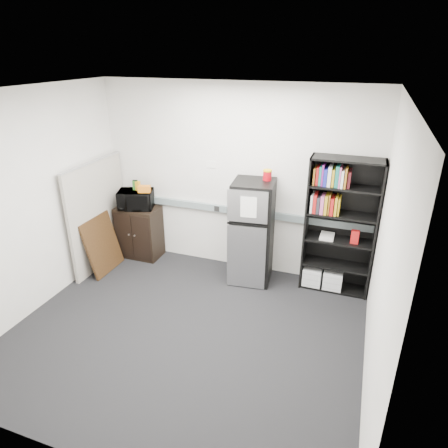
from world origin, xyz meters
name	(u,v)px	position (x,y,z in m)	size (l,w,h in m)	color
floor	(186,331)	(0.00, 0.00, 0.00)	(4.00, 4.00, 0.00)	black
wall_back	(234,180)	(0.00, 1.75, 1.35)	(4.00, 0.02, 2.70)	silver
wall_right	(384,259)	(2.00, 0.00, 1.35)	(0.02, 3.50, 2.70)	silver
wall_left	(31,204)	(-2.00, 0.00, 1.35)	(0.02, 3.50, 2.70)	silver
ceiling	(175,93)	(0.00, 0.00, 2.70)	(4.00, 3.50, 0.02)	white
electrical_raceway	(233,210)	(0.00, 1.72, 0.90)	(3.92, 0.05, 0.10)	slate
wall_note	(211,165)	(-0.35, 1.74, 1.55)	(0.14, 0.00, 0.10)	white
bookshelf	(339,224)	(1.51, 1.57, 0.97)	(0.90, 0.34, 1.85)	black
cubicle_partition	(98,215)	(-1.90, 1.08, 0.81)	(0.06, 1.30, 1.62)	#A29B8F
cabinet	(139,232)	(-1.49, 1.50, 0.41)	(0.66, 0.44, 0.82)	black
microwave	(136,199)	(-1.49, 1.48, 0.96)	(0.51, 0.35, 0.28)	black
snack_box_a	(135,185)	(-1.50, 1.52, 1.18)	(0.07, 0.05, 0.15)	#225A19
snack_box_b	(135,185)	(-1.50, 1.52, 1.18)	(0.07, 0.05, 0.15)	#0D3B20
snack_box_c	(138,186)	(-1.46, 1.52, 1.18)	(0.07, 0.05, 0.14)	orange
snack_bag	(144,189)	(-1.32, 1.47, 1.16)	(0.18, 0.10, 0.10)	orange
refrigerator	(252,232)	(0.38, 1.42, 0.73)	(0.61, 0.64, 1.47)	black
coffee_can	(267,174)	(0.53, 1.55, 1.55)	(0.12, 0.12, 0.16)	#A50711
framed_poster	(102,244)	(-1.77, 0.91, 0.42)	(0.24, 0.66, 0.83)	black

